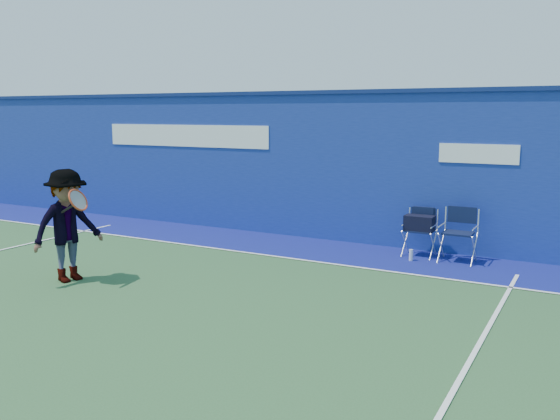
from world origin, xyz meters
The scene contains 8 objects.
ground centered at (0.00, 0.00, 0.00)m, with size 80.00×80.00×0.00m, color #2C532C.
stadium_wall centered at (0.00, 5.20, 1.55)m, with size 24.00×0.50×3.08m.
out_of_bounds_strip centered at (0.00, 4.10, 0.00)m, with size 24.00×1.80×0.01m, color navy.
court_lines centered at (0.00, 0.60, 0.01)m, with size 24.00×12.00×0.01m.
directors_chair_left centered at (2.71, 4.55, 0.38)m, with size 0.53×0.49×0.89m.
directors_chair_right centered at (3.43, 4.44, 0.30)m, with size 0.58×0.52×0.97m.
water_bottle centered at (2.69, 4.11, 0.11)m, with size 0.07×0.07×0.21m, color silver.
tennis_player centered at (-1.70, 0.29, 0.89)m, with size 0.98×1.27×1.77m.
Camera 1 is at (5.58, -6.10, 2.64)m, focal length 38.00 mm.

